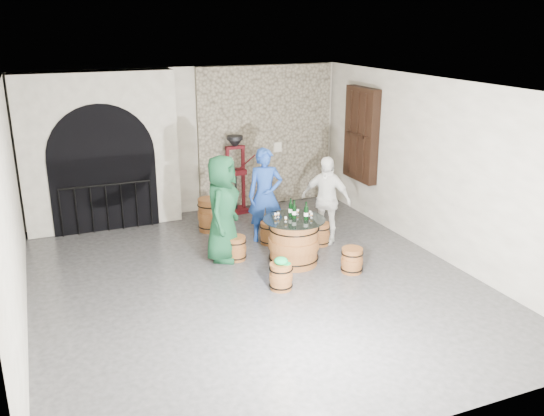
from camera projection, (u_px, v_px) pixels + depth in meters
name	position (u px, v px, depth m)	size (l,w,h in m)	color
ground	(255.00, 282.00, 9.55)	(8.00, 8.00, 0.00)	#2F2F32
wall_back	(188.00, 142.00, 12.55)	(8.00, 8.00, 0.00)	silver
wall_front	(401.00, 297.00, 5.54)	(8.00, 8.00, 0.00)	silver
wall_left	(12.00, 218.00, 7.77)	(8.00, 8.00, 0.00)	silver
wall_right	(436.00, 168.00, 10.32)	(8.00, 8.00, 0.00)	silver
ceiling	(252.00, 86.00, 8.55)	(8.00, 8.00, 0.00)	beige
stone_facing_panel	(266.00, 136.00, 13.16)	(3.20, 0.12, 3.18)	#A29981
arched_opening	(100.00, 153.00, 11.64)	(3.10, 0.60, 3.19)	silver
shuttered_window	(361.00, 134.00, 12.32)	(0.23, 1.10, 2.00)	black
barrel_table	(294.00, 241.00, 10.15)	(1.09, 1.09, 0.84)	brown
barrel_stool_left	(236.00, 248.00, 10.38)	(0.39, 0.39, 0.44)	brown
barrel_stool_far	(270.00, 233.00, 11.13)	(0.39, 0.39, 0.44)	brown
barrel_stool_right	(320.00, 234.00, 11.07)	(0.39, 0.39, 0.44)	brown
barrel_stool_near_right	(352.00, 260.00, 9.86)	(0.39, 0.39, 0.44)	brown
barrel_stool_near_left	(281.00, 277.00, 9.24)	(0.39, 0.39, 0.44)	brown
green_cap	(281.00, 261.00, 9.16)	(0.26, 0.22, 0.12)	#0E9C48
person_green	(222.00, 208.00, 10.18)	(0.94, 0.61, 1.93)	#124226
person_blue	(265.00, 195.00, 11.09)	(0.67, 0.44, 1.84)	#1C409C
person_white	(326.00, 200.00, 11.05)	(1.00, 0.42, 1.70)	white
wine_bottle_left	(294.00, 211.00, 10.02)	(0.08, 0.08, 0.32)	black
wine_bottle_center	(306.00, 213.00, 9.94)	(0.08, 0.08, 0.32)	black
wine_bottle_right	(291.00, 209.00, 10.14)	(0.08, 0.08, 0.32)	black
tasting_glass_a	(286.00, 219.00, 9.85)	(0.05, 0.05, 0.10)	#B06A22
tasting_glass_b	(310.00, 213.00, 10.15)	(0.05, 0.05, 0.10)	#B06A22
tasting_glass_c	(278.00, 215.00, 10.07)	(0.05, 0.05, 0.10)	#B06A22
tasting_glass_d	(298.00, 212.00, 10.23)	(0.05, 0.05, 0.10)	#B06A22
tasting_glass_e	(311.00, 215.00, 10.05)	(0.05, 0.05, 0.10)	#B06A22
tasting_glass_f	(276.00, 216.00, 10.04)	(0.05, 0.05, 0.10)	#B06A22
side_barrel	(210.00, 215.00, 11.78)	(0.51, 0.51, 0.68)	brown
corking_press	(236.00, 169.00, 12.67)	(0.73, 0.42, 1.75)	#540E16
control_box	(277.00, 147.00, 13.26)	(0.18, 0.10, 0.22)	silver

